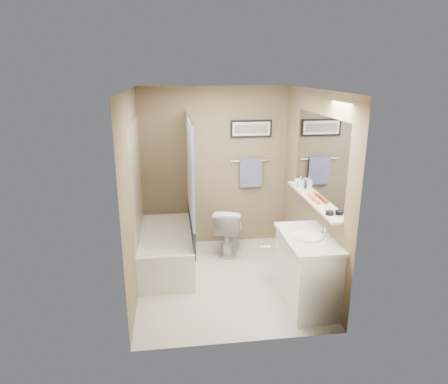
{
  "coord_description": "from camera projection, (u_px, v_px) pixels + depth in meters",
  "views": [
    {
      "loc": [
        -0.63,
        -4.58,
        2.61
      ],
      "look_at": [
        0.0,
        0.15,
        1.15
      ],
      "focal_mm": 32.0,
      "sensor_mm": 36.0,
      "label": 1
    }
  ],
  "objects": [
    {
      "name": "curtain_upper",
      "position": [
        190.0,
        167.0,
        5.2
      ],
      "size": [
        0.03,
        1.45,
        1.28
      ],
      "primitive_type": "cube",
      "color": "white",
      "rests_on": "curtain_rod"
    },
    {
      "name": "hair_brush_front",
      "position": [
        315.0,
        200.0,
        4.73
      ],
      "size": [
        0.04,
        0.22,
        0.04
      ],
      "primitive_type": "cylinder",
      "rotation": [
        1.57,
        0.0,
        0.02
      ],
      "color": "#C04A1B",
      "rests_on": "shelf"
    },
    {
      "name": "hair_brush_back",
      "position": [
        311.0,
        197.0,
        4.85
      ],
      "size": [
        0.06,
        0.22,
        0.04
      ],
      "primitive_type": "cylinder",
      "rotation": [
        1.57,
        0.0,
        -0.1
      ],
      "color": "#D2621D",
      "rests_on": "shelf"
    },
    {
      "name": "glass_jar",
      "position": [
        298.0,
        183.0,
        5.36
      ],
      "size": [
        0.08,
        0.08,
        0.1
      ],
      "primitive_type": "cylinder",
      "color": "white",
      "rests_on": "shelf"
    },
    {
      "name": "mirror",
      "position": [
        319.0,
        158.0,
        4.71
      ],
      "size": [
        0.02,
        1.6,
        1.0
      ],
      "primitive_type": "cube",
      "color": "silver",
      "rests_on": "wall_right"
    },
    {
      "name": "curtain_rod",
      "position": [
        189.0,
        117.0,
        5.01
      ],
      "size": [
        0.02,
        1.55,
        0.02
      ],
      "primitive_type": "cylinder",
      "rotation": [
        1.57,
        0.0,
        0.0
      ],
      "color": "silver",
      "rests_on": "wall_left"
    },
    {
      "name": "faucet_knob",
      "position": [
        322.0,
        230.0,
        4.54
      ],
      "size": [
        0.05,
        0.05,
        0.05
      ],
      "primitive_type": "sphere",
      "color": "silver",
      "rests_on": "countertop"
    },
    {
      "name": "countertop",
      "position": [
        308.0,
        238.0,
        4.43
      ],
      "size": [
        0.54,
        0.96,
        0.04
      ],
      "primitive_type": "cube",
      "color": "beige",
      "rests_on": "vanity"
    },
    {
      "name": "soap_bottle",
      "position": [
        301.0,
        183.0,
        5.24
      ],
      "size": [
        0.08,
        0.08,
        0.16
      ],
      "primitive_type": "imported",
      "rotation": [
        0.0,
        0.0,
        -0.12
      ],
      "color": "#999999",
      "rests_on": "shelf"
    },
    {
      "name": "pink_comb",
      "position": [
        307.0,
        194.0,
        5.0
      ],
      "size": [
        0.04,
        0.16,
        0.01
      ],
      "primitive_type": "cube",
      "rotation": [
        0.0,
        0.0,
        -0.07
      ],
      "color": "pink",
      "rests_on": "shelf"
    },
    {
      "name": "faucet_spout",
      "position": [
        325.0,
        232.0,
        4.44
      ],
      "size": [
        0.02,
        0.02,
        0.1
      ],
      "primitive_type": "cylinder",
      "color": "white",
      "rests_on": "countertop"
    },
    {
      "name": "wall_front",
      "position": [
        244.0,
        230.0,
        3.67
      ],
      "size": [
        2.2,
        0.04,
        2.4
      ],
      "primitive_type": "cube",
      "color": "brown",
      "rests_on": "ground"
    },
    {
      "name": "wall_right",
      "position": [
        311.0,
        188.0,
        4.97
      ],
      "size": [
        0.04,
        2.5,
        2.4
      ],
      "primitive_type": "cube",
      "color": "brown",
      "rests_on": "ground"
    },
    {
      "name": "ground",
      "position": [
        226.0,
        280.0,
        5.18
      ],
      "size": [
        2.5,
        2.5,
        0.0
      ],
      "primitive_type": "plane",
      "color": "beige",
      "rests_on": "ground"
    },
    {
      "name": "vanity",
      "position": [
        307.0,
        272.0,
        4.56
      ],
      "size": [
        0.52,
        0.91,
        0.8
      ],
      "primitive_type": "cube",
      "rotation": [
        0.0,
        0.0,
        0.02
      ],
      "color": "white",
      "rests_on": "ground"
    },
    {
      "name": "art_image",
      "position": [
        251.0,
        129.0,
        5.89
      ],
      "size": [
        0.5,
        0.0,
        0.13
      ],
      "primitive_type": "cube",
      "color": "#595959",
      "rests_on": "art_mat"
    },
    {
      "name": "towel_bar",
      "position": [
        251.0,
        161.0,
        6.03
      ],
      "size": [
        0.6,
        0.02,
        0.02
      ],
      "primitive_type": "cylinder",
      "rotation": [
        0.0,
        1.57,
        0.0
      ],
      "color": "silver",
      "rests_on": "wall_back"
    },
    {
      "name": "candle_bowl_near",
      "position": [
        330.0,
        213.0,
        4.3
      ],
      "size": [
        0.09,
        0.09,
        0.04
      ],
      "primitive_type": "cylinder",
      "color": "black",
      "rests_on": "shelf"
    },
    {
      "name": "door_handle",
      "position": [
        265.0,
        247.0,
        3.79
      ],
      "size": [
        0.1,
        0.02,
        0.02
      ],
      "primitive_type": "cylinder",
      "rotation": [
        0.0,
        1.57,
        0.0
      ],
      "color": "silver",
      "rests_on": "door"
    },
    {
      "name": "towel",
      "position": [
        251.0,
        173.0,
        6.06
      ],
      "size": [
        0.34,
        0.05,
        0.44
      ],
      "primitive_type": "cube",
      "color": "#838ABF",
      "rests_on": "towel_bar"
    },
    {
      "name": "sink_basin",
      "position": [
        308.0,
        236.0,
        4.42
      ],
      "size": [
        0.34,
        0.34,
        0.01
      ],
      "primitive_type": "cylinder",
      "color": "white",
      "rests_on": "countertop"
    },
    {
      "name": "ceiling",
      "position": [
        226.0,
        91.0,
        4.49
      ],
      "size": [
        2.2,
        2.5,
        0.04
      ],
      "primitive_type": "cube",
      "color": "white",
      "rests_on": "wall_back"
    },
    {
      "name": "wall_left",
      "position": [
        135.0,
        195.0,
        4.7
      ],
      "size": [
        0.04,
        2.5,
        2.4
      ],
      "primitive_type": "cube",
      "color": "brown",
      "rests_on": "ground"
    },
    {
      "name": "curtain_lower",
      "position": [
        192.0,
        226.0,
        5.44
      ],
      "size": [
        0.03,
        1.45,
        0.36
      ],
      "primitive_type": "cube",
      "color": "#242643",
      "rests_on": "curtain_rod"
    },
    {
      "name": "art_frame",
      "position": [
        251.0,
        129.0,
        5.9
      ],
      "size": [
        0.62,
        0.02,
        0.26
      ],
      "primitive_type": "cube",
      "color": "black",
      "rests_on": "wall_back"
    },
    {
      "name": "bathtub",
      "position": [
        167.0,
        250.0,
        5.48
      ],
      "size": [
        0.71,
        1.5,
        0.5
      ],
      "primitive_type": "cube",
      "rotation": [
        0.0,
        0.0,
        -0.01
      ],
      "color": "white",
      "rests_on": "ground"
    },
    {
      "name": "shelf",
      "position": [
        311.0,
        200.0,
        4.85
      ],
      "size": [
        0.12,
        1.6,
        0.03
      ],
      "primitive_type": "cube",
      "color": "silver",
      "rests_on": "wall_right"
    },
    {
      "name": "door",
      "position": [
        301.0,
        247.0,
        3.78
      ],
      "size": [
        0.8,
        0.02,
        2.0
      ],
      "primitive_type": "cube",
      "color": "silver",
      "rests_on": "wall_front"
    },
    {
      "name": "tub_rim",
      "position": [
        166.0,
        233.0,
        5.4
      ],
      "size": [
        0.56,
        1.36,
        0.02
      ],
      "primitive_type": "cube",
      "color": "white",
      "rests_on": "bathtub"
    },
    {
      "name": "tile_surround",
      "position": [
        138.0,
        198.0,
        5.23
      ],
      "size": [
        0.02,
        1.55,
        2.0
      ],
      "primitive_type": "cube",
      "color": "#C9B198",
      "rests_on": "wall_left"
    },
    {
      "name": "wall_back",
      "position": [
        215.0,
        168.0,
        6.0
      ],
      "size": [
        2.2,
        0.04,
        2.4
      ],
      "primitive_type": "cube",
      "color": "brown",
      "rests_on": "ground"
    },
    {
      "name": "art_mat",
      "position": [
        251.0,
        129.0,
        5.89
      ],
      "size": [
        0.56,
        0.0,
        0.2
      ],
      "primitive_type": "cube",
      "color": "white",
      "rests_on": "art_frame"
    },
    {
      "name": "toilet",
      "position": [
        229.0,
        230.0,
        5.9
      ],
      "size": [
        0.57,
        0.77,
        0.7
      ],
      "primitive_type": "imported",
      "rotation": [
        0.0,
        0.0,
        2.86
      ],
      "color": "white",
      "rests_on": "ground"
    }
  ]
}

